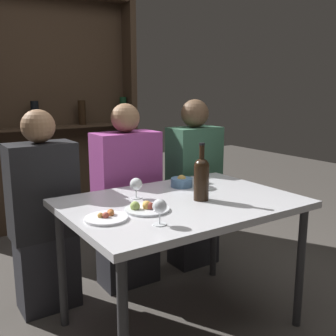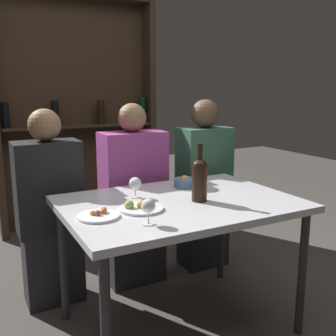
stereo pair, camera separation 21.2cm
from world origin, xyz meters
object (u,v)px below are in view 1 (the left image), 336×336
Objects in this scene: wine_glass_0 at (160,207)px; wine_glass_1 at (136,185)px; seated_person_left at (44,218)px; seated_person_center at (127,202)px; wine_bottle at (201,177)px; food_plate_1 at (106,218)px; food_plate_0 at (145,208)px; seated_person_right at (194,188)px; snack_bowl at (182,182)px.

wine_glass_0 is 1.04× the size of wine_glass_1.
seated_person_left is 0.98× the size of seated_person_center.
food_plate_1 is at bearing -179.21° from wine_bottle.
wine_bottle is 1.54× the size of food_plate_1.
seated_person_center is at bearing -0.00° from seated_person_left.
seated_person_right is at bearing 39.37° from food_plate_0.
seated_person_right is at bearing 0.00° from seated_person_left.
wine_bottle is at bearing -45.79° from seated_person_left.
wine_glass_0 reaches higher than wine_glass_1.
food_plate_0 is 0.21m from food_plate_1.
seated_person_center reaches higher than wine_bottle.
seated_person_left is at bearing 134.21° from wine_bottle.
food_plate_1 is (-0.21, -0.01, -0.00)m from food_plate_0.
seated_person_right is at bearing 45.39° from wine_glass_0.
wine_bottle is at bearing -105.60° from snack_bowl.
seated_person_left is 0.54m from seated_person_center.
food_plate_0 is at bearing 3.18° from food_plate_1.
seated_person_center is at bearing 68.43° from wine_glass_1.
wine_glass_1 is 0.09× the size of seated_person_left.
snack_bowl is at bearing 74.40° from wine_bottle.
food_plate_0 is 1.10× the size of food_plate_1.
food_plate_1 is (-0.16, 0.19, -0.07)m from wine_glass_0.
seated_person_right reaches higher than snack_bowl.
wine_bottle is 0.35m from wine_glass_1.
seated_person_left is (-0.63, 0.65, -0.29)m from wine_bottle.
snack_bowl is 0.11× the size of seated_person_center.
seated_person_left is at bearing 152.75° from snack_bowl.
seated_person_right is (0.38, 0.37, -0.17)m from snack_bowl.
food_plate_0 is at bearing -145.91° from snack_bowl.
wine_bottle is 0.72m from seated_person_center.
food_plate_1 is 1.52× the size of snack_bowl.
snack_bowl is at bearing 11.17° from wine_glass_1.
wine_glass_0 is at bearing -73.58° from seated_person_left.
seated_person_center is (0.54, -0.00, 0.01)m from seated_person_left.
wine_glass_1 is 0.36m from snack_bowl.
seated_person_right is (1.09, 0.00, 0.02)m from seated_person_left.
wine_bottle is at bearing -0.70° from food_plate_0.
snack_bowl is (0.35, 0.07, -0.04)m from wine_glass_1.
food_plate_1 is at bearing -176.82° from food_plate_0.
wine_glass_1 is (-0.27, 0.22, -0.05)m from wine_bottle.
food_plate_1 is 0.16× the size of seated_person_left.
seated_person_right reaches higher than seated_person_center.
seated_person_center is at bearing 69.59° from food_plate_0.
seated_person_right is (0.72, 0.44, -0.22)m from wine_glass_1.
food_plate_0 is 0.18× the size of seated_person_left.
food_plate_0 is at bearing -65.19° from seated_person_left.
seated_person_center reaches higher than wine_glass_0.
wine_glass_1 is at bearing 72.04° from food_plate_0.
wine_glass_0 is 0.09× the size of seated_person_right.
wine_glass_1 is 0.51× the size of food_plate_0.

